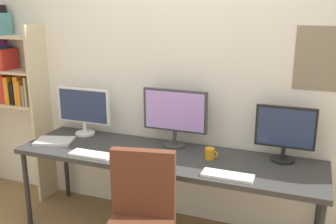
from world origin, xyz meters
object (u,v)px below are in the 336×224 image
Objects in this scene: computer_mouse at (121,158)px; coffee_mug at (210,154)px; monitor_left at (84,109)px; monitor_center at (175,114)px; desk at (166,160)px; monitor_right at (285,131)px; keyboard_left at (91,154)px; laptop_closed at (54,141)px; bookshelf at (2,76)px; keyboard_right at (228,176)px.

computer_mouse is 0.70m from coffee_mug.
monitor_left is 0.95× the size of monitor_center.
desk is at bearing -172.83° from coffee_mug.
desk is 0.97m from monitor_right.
monitor_left reaches higher than keyboard_left.
keyboard_left is 0.50m from laptop_closed.
laptop_closed reaches higher than keyboard_left.
monitor_left is 1.80m from monitor_right.
monitor_right reaches higher than desk.
bookshelf reaches higher than computer_mouse.
monitor_center is 1.25× the size of monitor_right.
monitor_left is 0.78m from computer_mouse.
keyboard_right is at bearing -127.55° from monitor_right.
monitor_right is at bearing 52.45° from keyboard_right.
bookshelf is 1.00m from laptop_closed.
coffee_mug is (1.39, 0.12, 0.03)m from laptop_closed.
laptop_closed is (-0.13, -0.29, -0.24)m from monitor_left.
monitor_right is at bearing 16.85° from keyboard_left.
monitor_center is 5.32× the size of coffee_mug.
bookshelf is (-1.85, 0.23, 0.54)m from desk.
desk is 1.04m from laptop_closed.
bookshelf is 2.26m from coffee_mug.
monitor_center is 0.77m from keyboard_left.
monitor_left reaches higher than computer_mouse.
monitor_center is 0.46m from coffee_mug.
monitor_right is 1.41× the size of laptop_closed.
bookshelf is 18.16× the size of coffee_mug.
monitor_center is 1.11m from laptop_closed.
keyboard_left is at bearing -141.70° from monitor_center.
desk is 5.54× the size of monitor_right.
laptop_closed is 1.40m from coffee_mug.
monitor_left is 5.59× the size of computer_mouse.
laptop_closed is (-1.03, -0.08, 0.06)m from desk.
keyboard_right is (1.12, 0.00, 0.00)m from keyboard_left.
keyboard_left is at bearing -34.24° from laptop_closed.
bookshelf is 4.25× the size of monitor_right.
bookshelf is 2.76m from monitor_right.
desk is at bearing -12.07° from laptop_closed.
desk is at bearing -13.27° from monitor_left.
bookshelf is 0.98m from monitor_left.
bookshelf is at bearing 178.93° from monitor_left.
bookshelf is at bearing 143.02° from laptop_closed.
computer_mouse is 0.30× the size of laptop_closed.
monitor_center is at bearing 141.70° from keyboard_right.
monitor_left is 1.29m from coffee_mug.
keyboard_right is at bearing -53.62° from coffee_mug.
monitor_left is 1.19× the size of monitor_right.
desk is at bearing -90.00° from monitor_center.
monitor_left is at bearing -1.07° from bookshelf.
monitor_right is 0.60m from keyboard_right.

